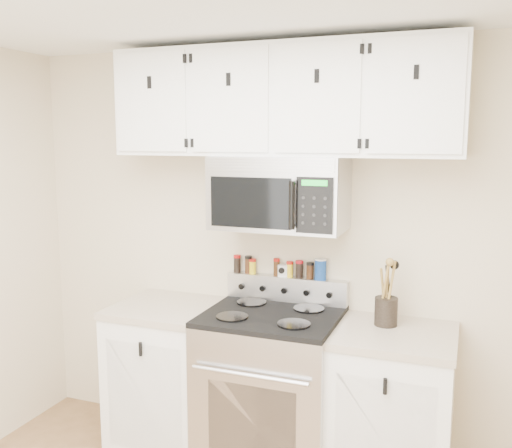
{
  "coord_description": "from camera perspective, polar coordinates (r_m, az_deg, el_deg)",
  "views": [
    {
      "loc": [
        1.03,
        -1.54,
        1.95
      ],
      "look_at": [
        -0.1,
        1.45,
        1.46
      ],
      "focal_mm": 40.0,
      "sensor_mm": 36.0,
      "label": 1
    }
  ],
  "objects": [
    {
      "name": "spice_jar_0",
      "position": [
        3.61,
        -1.9,
        -3.98
      ],
      "size": [
        0.05,
        0.05,
        0.11
      ],
      "color": "black",
      "rests_on": "range"
    },
    {
      "name": "upper_cabinets",
      "position": [
        3.29,
        2.55,
        12.2
      ],
      "size": [
        2.0,
        0.35,
        0.62
      ],
      "color": "white",
      "rests_on": "back_wall"
    },
    {
      "name": "range",
      "position": [
        3.47,
        1.54,
        -16.24
      ],
      "size": [
        0.76,
        0.65,
        1.1
      ],
      "color": "#B7B7BA",
      "rests_on": "floor"
    },
    {
      "name": "spice_jar_4",
      "position": [
        3.5,
        3.38,
        -4.52
      ],
      "size": [
        0.04,
        0.04,
        0.1
      ],
      "color": "yellow",
      "rests_on": "range"
    },
    {
      "name": "salt_canister",
      "position": [
        3.44,
        6.47,
        -4.51
      ],
      "size": [
        0.07,
        0.07,
        0.13
      ],
      "color": "navy",
      "rests_on": "range"
    },
    {
      "name": "spice_jar_1",
      "position": [
        3.59,
        -0.77,
        -4.08
      ],
      "size": [
        0.04,
        0.04,
        0.11
      ],
      "color": "#3F210F",
      "rests_on": "range"
    },
    {
      "name": "base_cabinet_right",
      "position": [
        3.36,
        13.42,
        -17.83
      ],
      "size": [
        0.64,
        0.62,
        0.92
      ],
      "color": "white",
      "rests_on": "floor"
    },
    {
      "name": "spice_jar_3",
      "position": [
        3.52,
        2.07,
        -4.32
      ],
      "size": [
        0.04,
        0.04,
        0.11
      ],
      "color": "#3A200E",
      "rests_on": "range"
    },
    {
      "name": "base_cabinet_left",
      "position": [
        3.76,
        -8.67,
        -14.71
      ],
      "size": [
        0.64,
        0.62,
        0.92
      ],
      "color": "white",
      "rests_on": "floor"
    },
    {
      "name": "spice_jar_2",
      "position": [
        3.58,
        -0.36,
        -4.24
      ],
      "size": [
        0.04,
        0.04,
        0.09
      ],
      "color": "yellow",
      "rests_on": "range"
    },
    {
      "name": "spice_jar_6",
      "position": [
        3.46,
        5.41,
        -4.65
      ],
      "size": [
        0.04,
        0.04,
        0.1
      ],
      "color": "#3A1F0D",
      "rests_on": "range"
    },
    {
      "name": "kitchen_timer",
      "position": [
        3.51,
        2.7,
        -4.66
      ],
      "size": [
        0.08,
        0.07,
        0.07
      ],
      "primitive_type": "cube",
      "rotation": [
        0.0,
        0.0,
        0.33
      ],
      "color": "silver",
      "rests_on": "range"
    },
    {
      "name": "microwave",
      "position": [
        3.28,
        2.36,
        3.12
      ],
      "size": [
        0.76,
        0.44,
        0.42
      ],
      "color": "#9E9EA3",
      "rests_on": "back_wall"
    },
    {
      "name": "back_wall",
      "position": [
        3.52,
        3.3,
        -2.78
      ],
      "size": [
        3.5,
        0.01,
        2.5
      ],
      "primitive_type": "cube",
      "color": "beige",
      "rests_on": "floor"
    },
    {
      "name": "utensil_crock",
      "position": [
        3.25,
        12.88,
        -8.29
      ],
      "size": [
        0.13,
        0.13,
        0.36
      ],
      "color": "black",
      "rests_on": "base_cabinet_right"
    },
    {
      "name": "spice_jar_5",
      "position": [
        3.48,
        4.35,
        -4.52
      ],
      "size": [
        0.05,
        0.05,
        0.11
      ],
      "color": "black",
      "rests_on": "range"
    }
  ]
}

